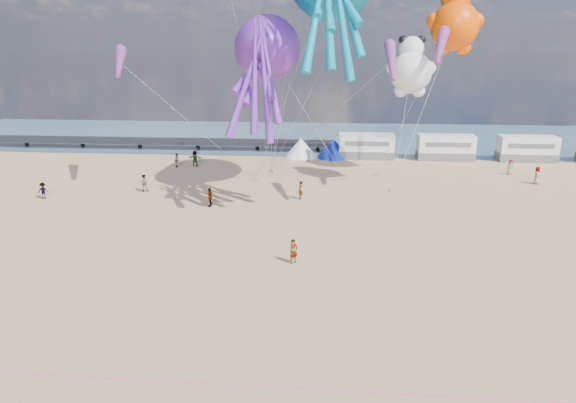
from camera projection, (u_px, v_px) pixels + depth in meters
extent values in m
plane|color=tan|center=(292.00, 324.00, 25.34)|extent=(120.00, 120.00, 0.00)
plane|color=#3E6177|center=(320.00, 137.00, 77.80)|extent=(120.00, 120.00, 0.00)
cube|color=black|center=(111.00, 140.00, 69.27)|extent=(60.00, 3.00, 0.50)
cube|color=silver|center=(366.00, 146.00, 62.58)|extent=(6.60, 2.50, 3.00)
cube|color=silver|center=(446.00, 147.00, 61.81)|extent=(6.60, 2.50, 3.00)
cube|color=silver|center=(527.00, 149.00, 61.05)|extent=(6.60, 2.50, 3.00)
cone|color=white|center=(301.00, 147.00, 63.31)|extent=(4.00, 4.00, 2.40)
cone|color=#1933CC|center=(333.00, 148.00, 62.98)|extent=(4.00, 4.00, 2.40)
cylinder|color=#F2338C|center=(283.00, 388.00, 20.56)|extent=(34.00, 0.03, 0.03)
imported|color=tan|center=(294.00, 251.00, 32.23)|extent=(0.69, 0.66, 1.59)
imported|color=#7F6659|center=(510.00, 167.00, 54.70)|extent=(0.62, 0.43, 1.61)
imported|color=#7F6659|center=(177.00, 160.00, 58.18)|extent=(0.70, 0.88, 1.58)
imported|color=#7F6659|center=(43.00, 191.00, 45.98)|extent=(0.87, 0.76, 1.50)
imported|color=#7F6659|center=(210.00, 197.00, 43.72)|extent=(0.63, 1.08, 1.65)
imported|color=#7F6659|center=(195.00, 158.00, 58.50)|extent=(1.12, 0.62, 1.80)
imported|color=#7F6659|center=(300.00, 190.00, 45.88)|extent=(0.71, 1.58, 1.65)
imported|color=#7F6659|center=(537.00, 175.00, 50.92)|extent=(0.66, 0.76, 1.75)
imported|color=#7F6659|center=(144.00, 183.00, 48.33)|extent=(0.88, 0.67, 1.63)
cube|color=gray|center=(256.00, 179.00, 52.47)|extent=(0.50, 0.35, 0.22)
cube|color=gray|center=(344.00, 179.00, 52.73)|extent=(0.50, 0.35, 0.22)
cube|color=gray|center=(392.00, 190.00, 48.54)|extent=(0.50, 0.35, 0.22)
cube|color=gray|center=(377.00, 175.00, 54.32)|extent=(0.50, 0.35, 0.22)
cube|color=gray|center=(271.00, 171.00, 56.12)|extent=(0.50, 0.35, 0.22)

